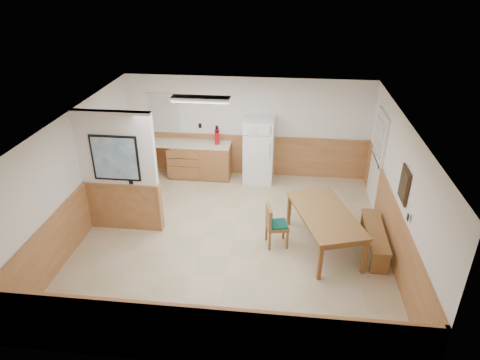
# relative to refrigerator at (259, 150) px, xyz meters

# --- Properties ---
(ground) EXTENTS (6.00, 6.00, 0.00)m
(ground) POSITION_rel_refrigerator_xyz_m (-0.31, -2.63, -0.81)
(ground) COLOR #C5AB8D
(ground) RESTS_ON ground
(ceiling) EXTENTS (6.00, 6.00, 0.02)m
(ceiling) POSITION_rel_refrigerator_xyz_m (-0.31, -2.63, 1.69)
(ceiling) COLOR white
(ceiling) RESTS_ON back_wall
(back_wall) EXTENTS (6.00, 0.02, 2.50)m
(back_wall) POSITION_rel_refrigerator_xyz_m (-0.31, 0.37, 0.44)
(back_wall) COLOR white
(back_wall) RESTS_ON ground
(right_wall) EXTENTS (0.02, 6.00, 2.50)m
(right_wall) POSITION_rel_refrigerator_xyz_m (2.69, -2.63, 0.44)
(right_wall) COLOR white
(right_wall) RESTS_ON ground
(left_wall) EXTENTS (0.02, 6.00, 2.50)m
(left_wall) POSITION_rel_refrigerator_xyz_m (-3.31, -2.63, 0.44)
(left_wall) COLOR white
(left_wall) RESTS_ON ground
(wainscot_back) EXTENTS (6.00, 0.04, 1.00)m
(wainscot_back) POSITION_rel_refrigerator_xyz_m (-0.31, 0.35, -0.31)
(wainscot_back) COLOR #BF7D4C
(wainscot_back) RESTS_ON ground
(wainscot_right) EXTENTS (0.04, 6.00, 1.00)m
(wainscot_right) POSITION_rel_refrigerator_xyz_m (2.67, -2.63, -0.31)
(wainscot_right) COLOR #BF7D4C
(wainscot_right) RESTS_ON ground
(wainscot_left) EXTENTS (0.04, 6.00, 1.00)m
(wainscot_left) POSITION_rel_refrigerator_xyz_m (-3.29, -2.63, -0.31)
(wainscot_left) COLOR #BF7D4C
(wainscot_left) RESTS_ON ground
(partition_wall) EXTENTS (1.50, 0.20, 2.50)m
(partition_wall) POSITION_rel_refrigerator_xyz_m (-2.56, -2.43, 0.43)
(partition_wall) COLOR white
(partition_wall) RESTS_ON ground
(kitchen_counter) EXTENTS (2.20, 0.61, 1.00)m
(kitchen_counter) POSITION_rel_refrigerator_xyz_m (-1.52, 0.05, -0.34)
(kitchen_counter) COLOR #925D33
(kitchen_counter) RESTS_ON ground
(exterior_door) EXTENTS (0.07, 1.02, 2.15)m
(exterior_door) POSITION_rel_refrigerator_xyz_m (2.65, -0.73, 0.25)
(exterior_door) COLOR white
(exterior_door) RESTS_ON ground
(kitchen_window) EXTENTS (0.80, 0.04, 1.00)m
(kitchen_window) POSITION_rel_refrigerator_xyz_m (-2.41, 0.35, 0.74)
(kitchen_window) COLOR white
(kitchen_window) RESTS_ON back_wall
(wall_painting) EXTENTS (0.04, 0.50, 0.60)m
(wall_painting) POSITION_rel_refrigerator_xyz_m (2.65, -2.93, 0.74)
(wall_painting) COLOR #321E14
(wall_painting) RESTS_ON right_wall
(fluorescent_fixture) EXTENTS (1.20, 0.30, 0.09)m
(fluorescent_fixture) POSITION_rel_refrigerator_xyz_m (-1.11, -1.33, 1.64)
(fluorescent_fixture) COLOR white
(fluorescent_fixture) RESTS_ON ceiling
(refrigerator) EXTENTS (0.74, 0.73, 1.61)m
(refrigerator) POSITION_rel_refrigerator_xyz_m (0.00, 0.00, 0.00)
(refrigerator) COLOR white
(refrigerator) RESTS_ON ground
(dining_table) EXTENTS (1.47, 2.08, 0.75)m
(dining_table) POSITION_rel_refrigerator_xyz_m (1.43, -2.68, -0.14)
(dining_table) COLOR brown
(dining_table) RESTS_ON ground
(dining_bench) EXTENTS (0.36, 1.54, 0.45)m
(dining_bench) POSITION_rel_refrigerator_xyz_m (2.39, -2.67, -0.46)
(dining_bench) COLOR brown
(dining_bench) RESTS_ON ground
(dining_chair) EXTENTS (0.62, 0.49, 0.85)m
(dining_chair) POSITION_rel_refrigerator_xyz_m (0.47, -2.72, -0.31)
(dining_chair) COLOR brown
(dining_chair) RESTS_ON ground
(fire_extinguisher) EXTENTS (0.13, 0.13, 0.47)m
(fire_extinguisher) POSITION_rel_refrigerator_xyz_m (-1.04, 0.06, 0.30)
(fire_extinguisher) COLOR red
(fire_extinguisher) RESTS_ON kitchen_counter
(soap_bottle) EXTENTS (0.08, 0.08, 0.23)m
(soap_bottle) POSITION_rel_refrigerator_xyz_m (-2.64, 0.01, 0.21)
(soap_bottle) COLOR #1A9232
(soap_bottle) RESTS_ON kitchen_counter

